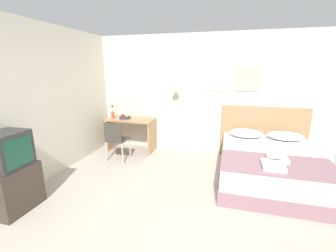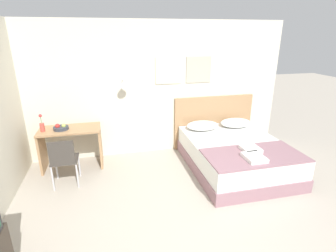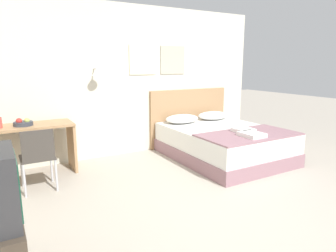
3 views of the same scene
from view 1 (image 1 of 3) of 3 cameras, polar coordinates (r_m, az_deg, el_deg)
name	(u,v)px [view 1 (image 1 of 3)]	position (r m, az deg, el deg)	size (l,w,h in m)	color
ground_plane	(166,235)	(2.94, -0.50, -26.02)	(24.00, 24.00, 0.00)	#B2A899
wall_back	(202,95)	(5.15, 8.52, 7.82)	(5.58, 0.31, 2.65)	beige
bed	(269,166)	(4.34, 24.28, -9.17)	(1.64, 2.10, 0.54)	gray
headboard	(263,133)	(5.26, 22.93, -1.56)	(1.76, 0.06, 1.13)	#A87F56
pillow_left	(246,133)	(4.90, 19.16, -1.71)	(0.66, 0.48, 0.16)	white
pillow_right	(285,136)	(5.01, 27.61, -2.23)	(0.66, 0.48, 0.16)	white
throw_blanket	(278,165)	(3.68, 26.11, -8.81)	(1.59, 0.84, 0.02)	gray
folded_towel_near_foot	(277,158)	(3.80, 26.04, -7.38)	(0.29, 0.29, 0.06)	white
folded_towel_mid_bed	(273,165)	(3.52, 25.12, -9.04)	(0.29, 0.35, 0.06)	white
desk	(131,129)	(5.37, -9.31, -0.71)	(1.07, 0.55, 0.77)	#A87F56
desk_chair	(116,138)	(4.82, -13.16, -3.00)	(0.42, 0.42, 0.84)	#3D3833
fruit_bowl	(125,117)	(5.35, -10.90, 2.24)	(0.26, 0.26, 0.12)	#333842
flower_vase	(113,113)	(5.45, -13.85, 3.11)	(0.08, 0.08, 0.32)	#D14C42
tv_stand	(14,189)	(3.82, -34.54, -12.96)	(0.43, 0.61, 0.63)	#3D3328
television	(7,150)	(3.63, -35.75, -5.04)	(0.42, 0.49, 0.49)	#2D2D30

